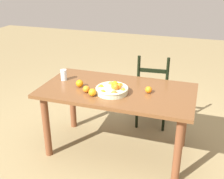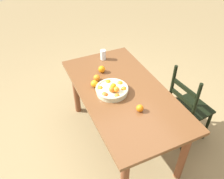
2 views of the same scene
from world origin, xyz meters
name	(u,v)px [view 1 (image 1 of 2)]	position (x,y,z in m)	size (l,w,h in m)	color
ground_plane	(117,150)	(0.00, 0.00, 0.00)	(12.00, 12.00, 0.00)	#8C7950
dining_table	(117,99)	(0.00, 0.00, 0.65)	(1.61, 0.86, 0.77)	brown
chair_near_window	(152,93)	(0.26, 0.70, 0.45)	(0.43, 0.43, 0.98)	black
fruit_bowl	(112,89)	(-0.02, -0.11, 0.81)	(0.33, 0.33, 0.14)	beige
orange_loose_0	(92,92)	(-0.18, -0.24, 0.81)	(0.08, 0.08, 0.08)	orange
orange_loose_1	(86,89)	(-0.28, -0.18, 0.80)	(0.07, 0.07, 0.07)	orange
orange_loose_2	(149,90)	(0.33, 0.01, 0.80)	(0.07, 0.07, 0.07)	orange
orange_loose_3	(80,83)	(-0.40, -0.07, 0.81)	(0.08, 0.08, 0.08)	orange
drinking_glass	(64,75)	(-0.65, 0.05, 0.83)	(0.07, 0.07, 0.12)	silver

